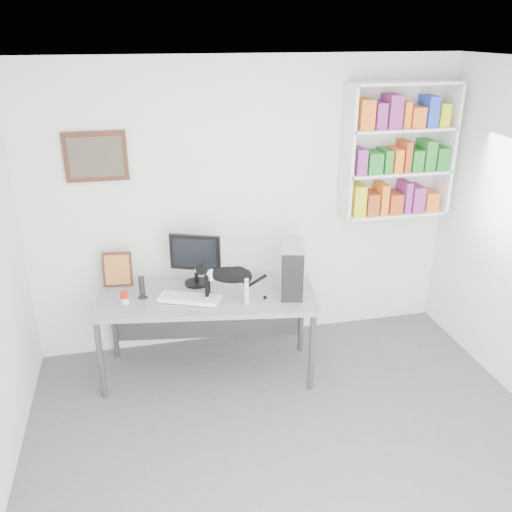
% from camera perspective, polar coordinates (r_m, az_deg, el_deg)
% --- Properties ---
extents(room, '(4.01, 4.01, 2.70)m').
position_cam_1_polar(room, '(3.28, 6.34, -5.42)').
color(room, '#5C5B61').
rests_on(room, ground).
extents(bookshelf, '(1.03, 0.28, 1.24)m').
position_cam_1_polar(bookshelf, '(5.25, 14.77, 10.68)').
color(bookshelf, white).
rests_on(bookshelf, room).
extents(wall_art, '(0.52, 0.04, 0.42)m').
position_cam_1_polar(wall_art, '(4.80, -16.51, 10.00)').
color(wall_art, '#4F2719').
rests_on(wall_art, room).
extents(desk, '(1.95, 1.00, 0.78)m').
position_cam_1_polar(desk, '(4.86, -5.07, -8.25)').
color(desk, gray).
rests_on(desk, room).
extents(monitor, '(0.50, 0.37, 0.48)m').
position_cam_1_polar(monitor, '(4.79, -6.37, -0.36)').
color(monitor, black).
rests_on(monitor, desk).
extents(keyboard, '(0.55, 0.38, 0.04)m').
position_cam_1_polar(keyboard, '(4.60, -7.01, -4.44)').
color(keyboard, white).
rests_on(keyboard, desk).
extents(pc_tower, '(0.30, 0.47, 0.44)m').
position_cam_1_polar(pc_tower, '(4.65, 3.77, -1.29)').
color(pc_tower, '#ACACB0').
rests_on(pc_tower, desk).
extents(speaker, '(0.10, 0.10, 0.20)m').
position_cam_1_polar(speaker, '(4.68, -11.92, -3.20)').
color(speaker, black).
rests_on(speaker, desk).
extents(leaning_print, '(0.26, 0.13, 0.32)m').
position_cam_1_polar(leaning_print, '(4.93, -14.38, -1.29)').
color(leaning_print, '#4F2719').
rests_on(leaning_print, desk).
extents(soup_can, '(0.07, 0.07, 0.10)m').
position_cam_1_polar(soup_can, '(4.64, -13.65, -4.30)').
color(soup_can, '#AB230E').
rests_on(soup_can, desk).
extents(cat, '(0.55, 0.30, 0.33)m').
position_cam_1_polar(cat, '(4.49, -2.90, -2.93)').
color(cat, black).
rests_on(cat, desk).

